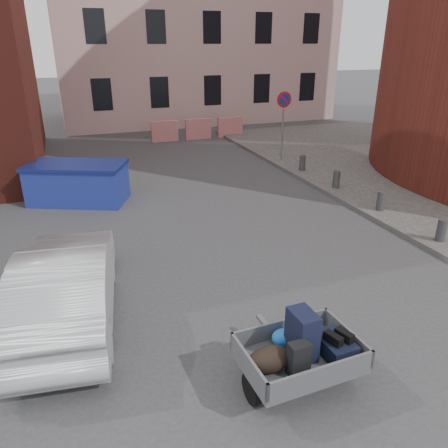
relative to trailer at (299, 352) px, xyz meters
name	(u,v)px	position (x,y,z in m)	size (l,w,h in m)	color
ground	(221,325)	(-0.50, 1.75, -0.61)	(120.00, 120.00, 0.00)	#38383A
no_parking_sign	(284,112)	(5.50, 11.23, 1.41)	(0.60, 0.09, 2.65)	gray
bollards	(381,201)	(5.50, 5.15, -0.21)	(0.22, 9.02, 0.55)	#3A3A3D
barriers	(198,129)	(3.70, 16.75, -0.11)	(4.70, 0.18, 1.00)	red
trailer	(299,352)	(0.00, 0.00, 0.00)	(1.64, 1.83, 1.20)	black
dumpster	(78,183)	(-2.42, 9.16, 0.00)	(3.21, 2.51, 1.20)	#202F98
silver_car	(67,284)	(-2.92, 2.85, 0.09)	(1.49, 4.26, 1.40)	#B0B4B8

